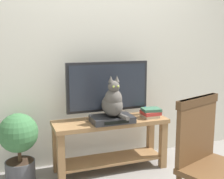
{
  "coord_description": "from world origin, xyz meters",
  "views": [
    {
      "loc": [
        -1.01,
        -2.26,
        1.42
      ],
      "look_at": [
        -0.0,
        0.49,
        0.9
      ],
      "focal_mm": 46.37,
      "sensor_mm": 36.0,
      "label": 1
    }
  ],
  "objects_px": {
    "cat": "(113,102)",
    "wooden_chair": "(210,157)",
    "book_stack": "(150,113)",
    "media_box": "(112,119)",
    "potted_plant": "(19,142)",
    "tv": "(108,89)",
    "tv_stand": "(110,136)"
  },
  "relations": [
    {
      "from": "tv",
      "to": "media_box",
      "type": "bearing_deg",
      "value": -93.35
    },
    {
      "from": "media_box",
      "to": "cat",
      "type": "distance_m",
      "value": 0.19
    },
    {
      "from": "media_box",
      "to": "potted_plant",
      "type": "relative_size",
      "value": 0.62
    },
    {
      "from": "wooden_chair",
      "to": "book_stack",
      "type": "height_order",
      "value": "wooden_chair"
    },
    {
      "from": "wooden_chair",
      "to": "cat",
      "type": "bearing_deg",
      "value": 106.03
    },
    {
      "from": "tv",
      "to": "wooden_chair",
      "type": "xyz_separation_m",
      "value": [
        0.32,
        -1.31,
        -0.3
      ]
    },
    {
      "from": "cat",
      "to": "book_stack",
      "type": "height_order",
      "value": "cat"
    },
    {
      "from": "cat",
      "to": "media_box",
      "type": "bearing_deg",
      "value": 94.13
    },
    {
      "from": "tv",
      "to": "wooden_chair",
      "type": "bearing_deg",
      "value": -76.45
    },
    {
      "from": "media_box",
      "to": "cat",
      "type": "xyz_separation_m",
      "value": [
        0.0,
        -0.02,
        0.19
      ]
    },
    {
      "from": "cat",
      "to": "wooden_chair",
      "type": "bearing_deg",
      "value": -73.97
    },
    {
      "from": "tv",
      "to": "potted_plant",
      "type": "height_order",
      "value": "tv"
    },
    {
      "from": "tv",
      "to": "cat",
      "type": "bearing_deg",
      "value": -92.67
    },
    {
      "from": "wooden_chair",
      "to": "potted_plant",
      "type": "height_order",
      "value": "wooden_chair"
    },
    {
      "from": "tv",
      "to": "media_box",
      "type": "xyz_separation_m",
      "value": [
        -0.01,
        -0.17,
        -0.29
      ]
    },
    {
      "from": "wooden_chair",
      "to": "media_box",
      "type": "bearing_deg",
      "value": 105.86
    },
    {
      "from": "book_stack",
      "to": "media_box",
      "type": "bearing_deg",
      "value": -177.33
    },
    {
      "from": "media_box",
      "to": "cat",
      "type": "bearing_deg",
      "value": -85.87
    },
    {
      "from": "tv_stand",
      "to": "book_stack",
      "type": "xyz_separation_m",
      "value": [
        0.45,
        -0.06,
        0.24
      ]
    },
    {
      "from": "media_box",
      "to": "potted_plant",
      "type": "distance_m",
      "value": 0.96
    },
    {
      "from": "tv",
      "to": "cat",
      "type": "xyz_separation_m",
      "value": [
        -0.01,
        -0.18,
        -0.1
      ]
    },
    {
      "from": "wooden_chair",
      "to": "potted_plant",
      "type": "distance_m",
      "value": 1.81
    },
    {
      "from": "media_box",
      "to": "wooden_chair",
      "type": "bearing_deg",
      "value": -74.14
    },
    {
      "from": "potted_plant",
      "to": "media_box",
      "type": "bearing_deg",
      "value": -9.22
    },
    {
      "from": "cat",
      "to": "tv",
      "type": "bearing_deg",
      "value": 87.33
    },
    {
      "from": "media_box",
      "to": "cat",
      "type": "relative_size",
      "value": 1.02
    },
    {
      "from": "media_box",
      "to": "book_stack",
      "type": "relative_size",
      "value": 2.07
    },
    {
      "from": "tv",
      "to": "cat",
      "type": "height_order",
      "value": "tv"
    },
    {
      "from": "tv",
      "to": "potted_plant",
      "type": "bearing_deg",
      "value": -179.13
    },
    {
      "from": "cat",
      "to": "tv_stand",
      "type": "bearing_deg",
      "value": 85.02
    },
    {
      "from": "cat",
      "to": "wooden_chair",
      "type": "relative_size",
      "value": 0.43
    },
    {
      "from": "potted_plant",
      "to": "cat",
      "type": "bearing_deg",
      "value": -10.2
    }
  ]
}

